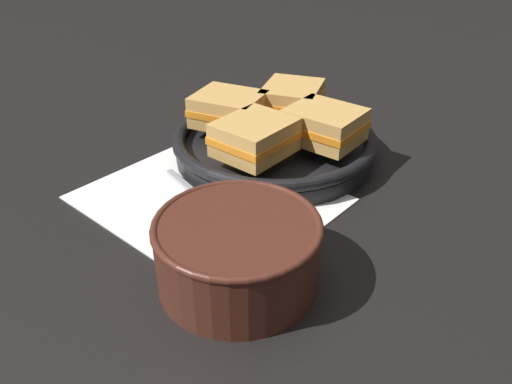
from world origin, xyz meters
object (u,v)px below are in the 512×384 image
soup_bowl (238,248)px  skillet (274,144)px  sandwich_near_left (229,109)px  spoon (217,211)px  sandwich_far_right (292,99)px  sandwich_near_right (255,137)px  sandwich_far_left (324,125)px

soup_bowl → skillet: bearing=117.5°
skillet → sandwich_near_left: 0.09m
sandwich_near_left → spoon: bearing=-55.2°
soup_bowl → sandwich_near_left: 0.31m
sandwich_near_left → sandwich_far_right: bearing=58.9°
skillet → sandwich_far_right: (-0.02, 0.07, 0.04)m
sandwich_near_left → sandwich_near_right: same height
soup_bowl → sandwich_near_right: (-0.11, 0.18, 0.02)m
soup_bowl → sandwich_far_right: (-0.15, 0.32, 0.02)m
sandwich_far_right → sandwich_near_right: bearing=-76.1°
spoon → sandwich_near_left: (-0.11, 0.15, 0.06)m
sandwich_near_right → sandwich_far_left: same height
soup_bowl → spoon: bearing=140.9°
sandwich_near_right → spoon: bearing=-80.2°
skillet → sandwich_far_right: size_ratio=2.46×
spoon → sandwich_far_left: (0.04, 0.19, 0.06)m
soup_bowl → spoon: soup_bowl is taller
skillet → sandwich_far_left: size_ratio=2.98×
skillet → spoon: bearing=-78.4°
sandwich_near_right → sandwich_far_right: bearing=103.9°
soup_bowl → skillet: (-0.13, 0.25, -0.02)m
soup_bowl → sandwich_near_left: (-0.20, 0.23, 0.02)m
sandwich_near_left → sandwich_near_right: bearing=-31.1°
soup_bowl → sandwich_near_right: size_ratio=1.61×
spoon → sandwich_far_right: sandwich_far_right is taller
skillet → sandwich_near_right: (0.02, -0.07, 0.04)m
sandwich_near_right → soup_bowl: bearing=-57.7°
soup_bowl → sandwich_far_right: sandwich_far_right is taller
spoon → skillet: bearing=119.2°
sandwich_far_left → sandwich_far_right: 0.10m
sandwich_near_right → sandwich_far_left: (0.05, 0.09, 0.00)m
sandwich_far_left → sandwich_far_right: same height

